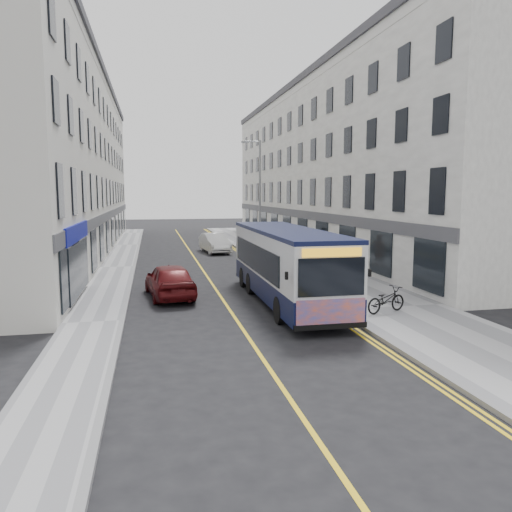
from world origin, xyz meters
name	(u,v)px	position (x,y,z in m)	size (l,w,h in m)	color
ground	(230,310)	(0.00, 0.00, 0.00)	(140.00, 140.00, 0.00)	black
pavement_east	(297,262)	(6.25, 12.00, 0.06)	(4.50, 64.00, 0.12)	#949496
pavement_west	(117,268)	(-5.00, 12.00, 0.06)	(2.00, 64.00, 0.12)	#949496
kerb_east	(263,263)	(4.00, 12.00, 0.07)	(0.18, 64.00, 0.13)	slate
kerb_west	(134,267)	(-4.00, 12.00, 0.07)	(0.18, 64.00, 0.13)	slate
road_centre_line	(200,266)	(0.00, 12.00, 0.00)	(0.12, 64.00, 0.01)	yellow
road_dbl_yellow_inner	(256,264)	(3.55, 12.00, 0.00)	(0.10, 64.00, 0.01)	yellow
road_dbl_yellow_outer	(259,264)	(3.75, 12.00, 0.00)	(0.10, 64.00, 0.01)	yellow
terrace_east	(327,169)	(11.50, 21.00, 6.50)	(6.00, 46.00, 13.00)	white
terrace_west	(67,166)	(-9.00, 21.00, 6.50)	(6.00, 46.00, 13.00)	silver
streetlamp	(259,195)	(4.17, 14.00, 4.38)	(1.32, 0.18, 8.00)	gray
city_bus	(286,263)	(2.48, 0.80, 1.68)	(2.47, 10.57, 3.07)	black
bicycle	(386,300)	(5.54, -2.06, 0.60)	(0.64, 1.82, 0.96)	black
pedestrian_near	(308,252)	(6.14, 9.32, 1.07)	(0.69, 0.45, 1.90)	brown
pedestrian_far	(294,240)	(7.31, 16.28, 1.07)	(0.92, 0.72, 1.90)	black
car_white	(215,243)	(1.80, 19.01, 0.74)	(1.56, 4.48, 1.47)	silver
car_maroon	(170,280)	(-2.19, 2.89, 0.76)	(1.79, 4.45, 1.52)	#550E10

